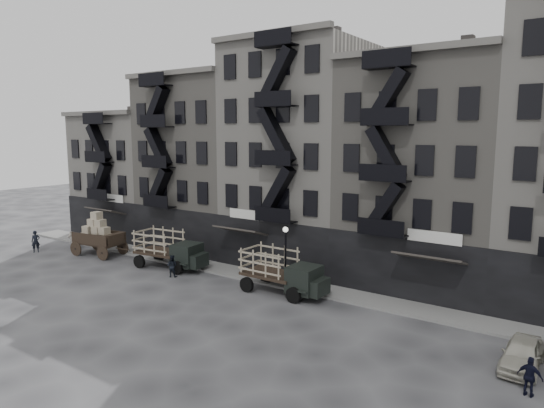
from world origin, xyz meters
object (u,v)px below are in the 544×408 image
Objects in this scene: stake_truck_west at (169,247)px; pedestrian_mid at (172,266)px; pedestrian_west at (36,242)px; stake_truck_east at (282,269)px; policeman at (530,377)px; horse at (72,239)px; wagon at (98,231)px; car_east at (522,354)px.

stake_truck_west is 2.60m from pedestrian_mid.
pedestrian_west reaches higher than pedestrian_mid.
policeman is at bearing -17.21° from stake_truck_east.
horse is 22.29m from stake_truck_east.
wagon is (3.80, 0.05, 1.21)m from horse.
pedestrian_west is 15.29m from pedestrian_mid.
horse is at bearing 3.08° from policeman.
stake_truck_west is 3.69× the size of policeman.
car_east is (32.88, -1.70, -1.46)m from wagon.
pedestrian_mid is 0.99× the size of policeman.
stake_truck_west reaches higher than horse.
stake_truck_east is at bearing -6.85° from stake_truck_west.
stake_truck_west reaches higher than pedestrian_mid.
car_east is (14.42, -2.31, -1.02)m from stake_truck_east.
policeman is (0.60, -2.44, 0.17)m from car_east.
wagon is 2.85× the size of pedestrian_mid.
stake_truck_west is 13.69m from pedestrian_west.
pedestrian_mid is (-23.00, 0.81, 0.16)m from car_east.
stake_truck_west is 1.58× the size of car_east.
policeman is at bearing -75.58° from car_east.
pedestrian_mid is (9.88, -0.89, -1.31)m from wagon.
wagon is 2.82× the size of policeman.
pedestrian_mid is at bearing 1.50° from policeman.
policeman is at bearing -73.41° from horse.
car_east is at bearing -9.71° from wagon.
wagon reaches higher than pedestrian_mid.
wagon is 0.79× the size of stake_truck_east.
stake_truck_west is 3.74× the size of pedestrian_mid.
stake_truck_east is 14.64m from car_east.
policeman reaches higher than car_east.
horse is 37.51m from policeman.
policeman is (37.28, -4.09, -0.09)m from horse.
wagon is at bearing 177.88° from stake_truck_west.
car_east is 2.34× the size of policeman.
stake_truck_east is 3.61× the size of pedestrian_mid.
wagon is at bearing 2.28° from policeman.
pedestrian_west is (-13.29, -3.21, -0.72)m from stake_truck_west.
car_east is 2.37× the size of pedestrian_mid.
stake_truck_west reaches higher than car_east.
horse is 1.33× the size of pedestrian_mid.
horse is at bearing -1.03° from pedestrian_west.
pedestrian_mid is (1.91, -1.53, -0.87)m from stake_truck_west.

